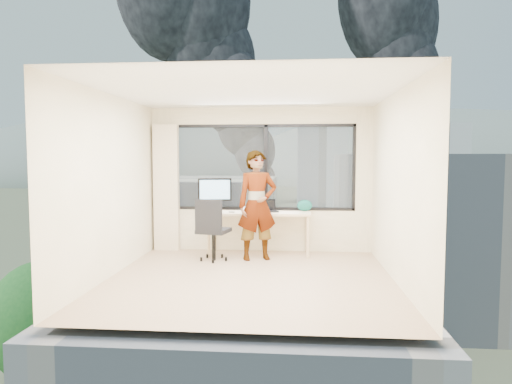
# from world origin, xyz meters

# --- Properties ---
(floor) EXTENTS (4.00, 4.00, 0.01)m
(floor) POSITION_xyz_m (0.00, 0.00, 0.00)
(floor) COLOR tan
(floor) RESTS_ON ground
(ceiling) EXTENTS (4.00, 4.00, 0.01)m
(ceiling) POSITION_xyz_m (0.00, 0.00, 2.60)
(ceiling) COLOR white
(ceiling) RESTS_ON ground
(wall_front) EXTENTS (4.00, 0.01, 2.60)m
(wall_front) POSITION_xyz_m (0.00, -2.00, 1.30)
(wall_front) COLOR beige
(wall_front) RESTS_ON ground
(wall_left) EXTENTS (0.01, 4.00, 2.60)m
(wall_left) POSITION_xyz_m (-2.00, 0.00, 1.30)
(wall_left) COLOR beige
(wall_left) RESTS_ON ground
(wall_right) EXTENTS (0.01, 4.00, 2.60)m
(wall_right) POSITION_xyz_m (2.00, 0.00, 1.30)
(wall_right) COLOR beige
(wall_right) RESTS_ON ground
(window_wall) EXTENTS (3.30, 0.16, 1.55)m
(window_wall) POSITION_xyz_m (0.05, 2.00, 1.52)
(window_wall) COLOR black
(window_wall) RESTS_ON ground
(curtain) EXTENTS (0.45, 0.14, 2.30)m
(curtain) POSITION_xyz_m (-1.72, 1.88, 1.15)
(curtain) COLOR #F6E4C0
(curtain) RESTS_ON floor
(desk) EXTENTS (1.80, 0.60, 0.75)m
(desk) POSITION_xyz_m (0.00, 1.66, 0.38)
(desk) COLOR beige
(desk) RESTS_ON floor
(chair) EXTENTS (0.64, 0.64, 1.06)m
(chair) POSITION_xyz_m (-0.71, 1.11, 0.53)
(chair) COLOR black
(chair) RESTS_ON floor
(person) EXTENTS (0.77, 0.63, 1.82)m
(person) POSITION_xyz_m (0.00, 1.24, 0.91)
(person) COLOR #2D2D33
(person) RESTS_ON floor
(monitor) EXTENTS (0.61, 0.22, 0.60)m
(monitor) POSITION_xyz_m (-0.80, 1.74, 1.05)
(monitor) COLOR black
(monitor) RESTS_ON desk
(game_console) EXTENTS (0.34, 0.31, 0.07)m
(game_console) POSITION_xyz_m (-0.15, 1.85, 0.79)
(game_console) COLOR white
(game_console) RESTS_ON desk
(laptop) EXTENTS (0.40, 0.41, 0.20)m
(laptop) POSITION_xyz_m (0.17, 1.68, 0.85)
(laptop) COLOR black
(laptop) RESTS_ON desk
(cellphone) EXTENTS (0.11, 0.06, 0.01)m
(cellphone) POSITION_xyz_m (-0.47, 1.56, 0.76)
(cellphone) COLOR black
(cellphone) RESTS_ON desk
(pen_cup) EXTENTS (0.11, 0.11, 0.11)m
(pen_cup) POSITION_xyz_m (0.06, 1.62, 0.81)
(pen_cup) COLOR black
(pen_cup) RESTS_ON desk
(handbag) EXTENTS (0.27, 0.15, 0.20)m
(handbag) POSITION_xyz_m (0.80, 1.85, 0.85)
(handbag) COLOR #0D5042
(handbag) RESTS_ON desk
(exterior_ground) EXTENTS (400.00, 400.00, 0.04)m
(exterior_ground) POSITION_xyz_m (0.00, 120.00, -14.00)
(exterior_ground) COLOR #515B3D
(exterior_ground) RESTS_ON ground
(near_bldg_a) EXTENTS (16.00, 12.00, 14.00)m
(near_bldg_a) POSITION_xyz_m (-9.00, 30.00, -7.00)
(near_bldg_a) COLOR beige
(near_bldg_a) RESTS_ON exterior_ground
(near_bldg_b) EXTENTS (14.00, 13.00, 16.00)m
(near_bldg_b) POSITION_xyz_m (12.00, 38.00, -6.00)
(near_bldg_b) COLOR beige
(near_bldg_b) RESTS_ON exterior_ground
(far_tower_a) EXTENTS (14.00, 14.00, 28.00)m
(far_tower_a) POSITION_xyz_m (-35.00, 95.00, 0.00)
(far_tower_a) COLOR silver
(far_tower_a) RESTS_ON exterior_ground
(far_tower_b) EXTENTS (13.00, 13.00, 30.00)m
(far_tower_b) POSITION_xyz_m (8.00, 120.00, 1.00)
(far_tower_b) COLOR silver
(far_tower_b) RESTS_ON exterior_ground
(far_tower_c) EXTENTS (15.00, 15.00, 26.00)m
(far_tower_c) POSITION_xyz_m (45.00, 140.00, -1.00)
(far_tower_c) COLOR silver
(far_tower_c) RESTS_ON exterior_ground
(far_tower_d) EXTENTS (16.00, 14.00, 22.00)m
(far_tower_d) POSITION_xyz_m (-60.00, 150.00, -3.00)
(far_tower_d) COLOR silver
(far_tower_d) RESTS_ON exterior_ground
(hill_a) EXTENTS (288.00, 216.00, 90.00)m
(hill_a) POSITION_xyz_m (-120.00, 320.00, -14.00)
(hill_a) COLOR slate
(hill_a) RESTS_ON exterior_ground
(hill_b) EXTENTS (300.00, 220.00, 96.00)m
(hill_b) POSITION_xyz_m (100.00, 320.00, -14.00)
(hill_b) COLOR slate
(hill_b) RESTS_ON exterior_ground
(tree_a) EXTENTS (7.00, 7.00, 8.00)m
(tree_a) POSITION_xyz_m (-16.00, 22.00, -10.00)
(tree_a) COLOR #1C541E
(tree_a) RESTS_ON exterior_ground
(tree_b) EXTENTS (7.60, 7.60, 9.00)m
(tree_b) POSITION_xyz_m (4.00, 18.00, -9.50)
(tree_b) COLOR #1C541E
(tree_b) RESTS_ON exterior_ground
(tree_c) EXTENTS (8.40, 8.40, 10.00)m
(tree_c) POSITION_xyz_m (22.00, 40.00, -9.00)
(tree_c) COLOR #1C541E
(tree_c) RESTS_ON exterior_ground
(smoke_plume_a) EXTENTS (40.00, 24.00, 90.00)m
(smoke_plume_a) POSITION_xyz_m (-10.00, 150.00, 39.00)
(smoke_plume_a) COLOR black
(smoke_plume_a) RESTS_ON exterior_ground
(smoke_plume_b) EXTENTS (30.00, 18.00, 70.00)m
(smoke_plume_b) POSITION_xyz_m (55.00, 170.00, 27.00)
(smoke_plume_b) COLOR black
(smoke_plume_b) RESTS_ON exterior_ground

